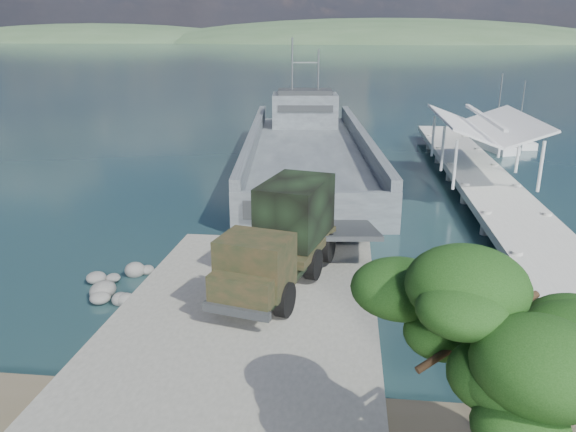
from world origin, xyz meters
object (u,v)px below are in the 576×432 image
at_px(sailboat_near, 495,146).
at_px(overhang_tree, 533,343).
at_px(sailboat_far, 518,142).
at_px(military_truck, 283,236).
at_px(pier, 482,170).
at_px(landing_craft, 308,158).
at_px(soldier, 232,267).

xyz_separation_m(sailboat_near, overhang_tree, (-10.01, -43.91, 4.36)).
relative_size(sailboat_near, sailboat_far, 1.13).
bearing_deg(military_truck, pier, 68.91).
bearing_deg(landing_craft, pier, -30.44).
bearing_deg(sailboat_far, soldier, -130.33).
distance_m(pier, military_truck, 20.73).
xyz_separation_m(pier, sailboat_far, (7.38, 17.80, -1.26)).
xyz_separation_m(military_truck, sailboat_far, (19.31, 34.74, -2.16)).
distance_m(pier, landing_craft, 13.85).
xyz_separation_m(soldier, sailboat_far, (21.37, 35.70, -1.03)).
bearing_deg(soldier, pier, 16.07).
height_order(military_truck, soldier, military_truck).
distance_m(sailboat_near, sailboat_far, 3.78).
bearing_deg(sailboat_near, pier, -123.80).
height_order(military_truck, overhang_tree, overhang_tree).
distance_m(sailboat_near, overhang_tree, 45.25).
xyz_separation_m(pier, landing_craft, (-12.58, 5.75, -0.70)).
xyz_separation_m(landing_craft, sailboat_far, (19.95, 12.05, -0.56)).
bearing_deg(sailboat_near, sailboat_far, 25.13).
bearing_deg(pier, overhang_tree, -100.73).
bearing_deg(soldier, military_truck, -10.84).
bearing_deg(soldier, landing_craft, 50.66).
bearing_deg(pier, sailboat_near, 73.31).
bearing_deg(landing_craft, military_truck, -94.24).
xyz_separation_m(pier, overhang_tree, (-5.43, -28.65, 3.15)).
height_order(sailboat_far, overhang_tree, sailboat_far).
distance_m(military_truck, overhang_tree, 13.58).
relative_size(military_truck, overhang_tree, 1.39).
bearing_deg(pier, soldier, -128.02).
distance_m(military_truck, sailboat_near, 36.24).
height_order(military_truck, sailboat_near, sailboat_near).
bearing_deg(sailboat_near, landing_craft, -168.09).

